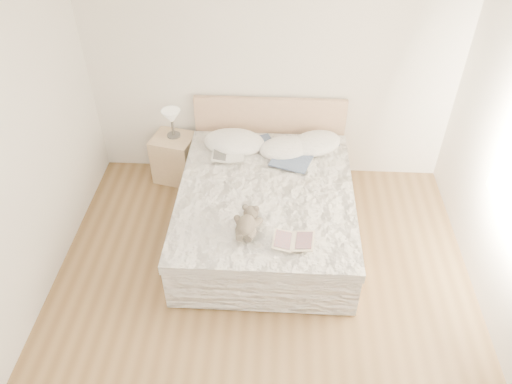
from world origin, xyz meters
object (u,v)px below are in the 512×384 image
childrens_book (293,241)px  bed (266,207)px  table_lamp (172,118)px  photo_book (228,156)px  nightstand (175,158)px  teddy_bear (246,231)px

childrens_book → bed: bearing=114.5°
bed → table_lamp: 1.47m
photo_book → nightstand: bearing=148.0°
teddy_bear → childrens_book: bearing=-6.6°
table_lamp → childrens_book: (1.36, -1.66, -0.17)m
childrens_book → nightstand: bearing=136.1°
nightstand → childrens_book: childrens_book is taller
bed → table_lamp: size_ratio=6.45×
childrens_book → teddy_bear: bearing=174.0°
bed → photo_book: bearing=134.9°
bed → teddy_bear: bearing=-102.1°
bed → teddy_bear: 0.80m
teddy_bear → bed: bearing=83.2°
bed → childrens_book: size_ratio=5.81×
nightstand → childrens_book: (1.37, -1.62, 0.35)m
nightstand → teddy_bear: (0.95, -1.53, 0.37)m
photo_book → teddy_bear: bearing=-77.8°
bed → photo_book: bed is taller
bed → table_lamp: bed is taller
bed → photo_book: (-0.42, 0.42, 0.32)m
nightstand → bed: bearing=-36.9°
bed → nightstand: bed is taller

